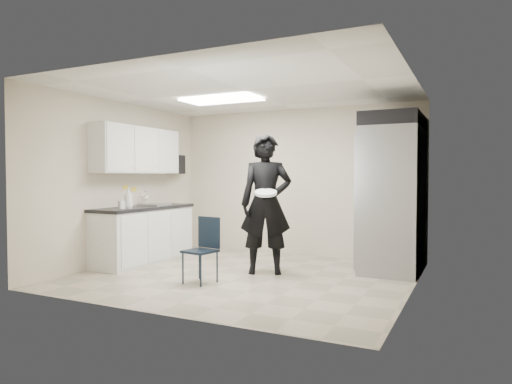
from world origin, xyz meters
The scene contains 21 objects.
floor centered at (0.00, 0.00, 0.00)m, with size 4.50×4.50×0.00m, color tan.
ceiling centered at (0.00, 0.00, 2.60)m, with size 4.50×4.50×0.00m, color white.
back_wall centered at (0.00, 2.00, 1.30)m, with size 4.50×4.50×0.00m, color beige.
left_wall centered at (-2.25, 0.00, 1.30)m, with size 4.00×4.00×0.00m, color beige.
right_wall centered at (2.25, 0.00, 1.30)m, with size 4.00×4.00×0.00m, color beige.
ceiling_panel centered at (-0.60, 0.40, 2.57)m, with size 1.20×0.60×0.02m, color white.
lower_counter centered at (-1.95, 0.20, 0.43)m, with size 0.60×1.90×0.86m, color silver.
countertop centered at (-1.95, 0.20, 0.89)m, with size 0.64×1.95×0.05m, color black.
sink centered at (-1.93, 0.45, 0.87)m, with size 0.42×0.40×0.14m, color gray.
faucet centered at (-2.13, 0.45, 1.02)m, with size 0.02×0.02×0.24m, color silver.
upper_cabinets centered at (-2.08, 0.20, 1.83)m, with size 0.35×1.80×0.75m, color silver.
towel_dispenser centered at (-2.14, 1.35, 1.62)m, with size 0.22×0.30×0.35m, color black.
notice_sticker_left centered at (-2.24, 0.10, 1.22)m, with size 0.00×0.12×0.07m, color yellow.
notice_sticker_right centered at (-2.24, 0.30, 1.18)m, with size 0.00×0.12×0.07m, color yellow.
commercial_fridge centered at (1.83, 1.27, 1.05)m, with size 0.80×1.35×2.10m, color gray.
fridge_compressor centered at (1.83, 1.27, 2.20)m, with size 0.80×1.35×0.20m, color black.
folding_chair centered at (-0.32, -0.66, 0.42)m, with size 0.37×0.37×0.84m, color black.
man_tuxedo centered at (0.21, 0.26, 1.00)m, with size 0.74×0.49×2.01m, color black.
bucket_lid centered at (0.31, 0.04, 1.17)m, with size 0.31×0.31×0.04m, color white.
soap_bottle_a centered at (-1.81, -0.33, 1.07)m, with size 0.12×0.12×0.32m, color white.
soap_bottle_b centered at (-1.85, -0.44, 1.00)m, with size 0.08×0.08×0.18m, color #BAB7C4.
Camera 1 is at (2.93, -5.69, 1.40)m, focal length 32.00 mm.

